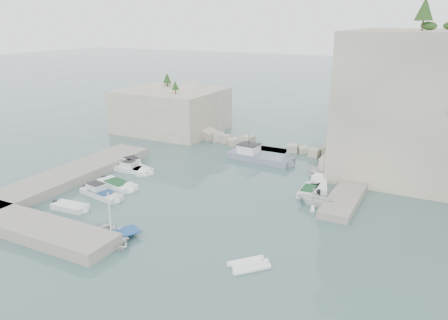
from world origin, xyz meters
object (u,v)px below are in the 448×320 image
at_px(tender_east_a, 315,206).
at_px(tender_east_c, 319,187).
at_px(tender_east_d, 325,179).
at_px(work_boat, 260,161).
at_px(inflatable_dinghy, 248,267).
at_px(motorboat_d, 102,196).
at_px(tender_east_b, 308,193).
at_px(motorboat_c, 117,187).
at_px(rowboat, 112,241).
at_px(motorboat_b, 134,172).
at_px(motorboat_e, 71,209).
at_px(motorboat_a, 135,169).

relative_size(tender_east_a, tender_east_c, 0.69).
bearing_deg(tender_east_d, work_boat, 72.61).
height_order(inflatable_dinghy, tender_east_a, tender_east_a).
distance_m(motorboat_d, tender_east_d, 25.91).
bearing_deg(tender_east_b, motorboat_c, 110.07).
relative_size(rowboat, inflatable_dinghy, 1.61).
bearing_deg(work_boat, motorboat_c, -117.76).
xyz_separation_m(motorboat_b, tender_east_c, (21.97, 5.60, 0.00)).
relative_size(tender_east_a, tender_east_b, 0.82).
bearing_deg(motorboat_c, tender_east_c, 41.20).
xyz_separation_m(tender_east_d, work_boat, (-9.59, 2.82, 0.00)).
relative_size(motorboat_b, tender_east_a, 1.42).
distance_m(motorboat_b, motorboat_c, 5.22).
relative_size(motorboat_c, tender_east_d, 1.35).
relative_size(motorboat_b, tender_east_d, 1.29).
height_order(motorboat_e, tender_east_d, tender_east_d).
xyz_separation_m(inflatable_dinghy, tender_east_c, (0.06, 19.20, 0.00)).
distance_m(motorboat_b, tender_east_a, 23.15).
bearing_deg(motorboat_b, tender_east_d, 18.59).
bearing_deg(inflatable_dinghy, motorboat_c, 109.31).
xyz_separation_m(rowboat, work_boat, (2.51, 26.62, 0.00)).
bearing_deg(motorboat_e, motorboat_d, 78.92).
distance_m(motorboat_a, motorboat_b, 0.96).
bearing_deg(rowboat, tender_east_c, -5.62).
height_order(motorboat_b, tender_east_d, tender_east_d).
distance_m(motorboat_b, tender_east_b, 21.75).
height_order(inflatable_dinghy, tender_east_b, tender_east_b).
bearing_deg(motorboat_a, tender_east_b, 31.72).
height_order(motorboat_e, inflatable_dinghy, motorboat_e).
relative_size(motorboat_b, motorboat_c, 0.96).
bearing_deg(motorboat_c, motorboat_e, -76.18).
relative_size(motorboat_b, inflatable_dinghy, 1.63).
height_order(motorboat_c, rowboat, rowboat).
xyz_separation_m(motorboat_a, inflatable_dinghy, (22.43, -14.39, 0.00)).
xyz_separation_m(motorboat_d, tender_east_a, (21.17, 8.21, 0.00)).
xyz_separation_m(tender_east_b, tender_east_c, (0.46, 2.37, 0.00)).
relative_size(tender_east_b, tender_east_d, 1.11).
bearing_deg(tender_east_a, tender_east_d, 11.23).
xyz_separation_m(motorboat_e, tender_east_b, (19.94, 15.26, 0.00)).
bearing_deg(tender_east_b, motorboat_b, 96.24).
relative_size(motorboat_e, rowboat, 0.76).
xyz_separation_m(motorboat_b, tender_east_b, (21.51, 3.23, 0.00)).
xyz_separation_m(motorboat_a, tender_east_b, (22.03, 2.43, 0.00)).
relative_size(motorboat_c, inflatable_dinghy, 1.71).
bearing_deg(motorboat_b, motorboat_e, -85.43).
bearing_deg(rowboat, motorboat_d, 71.97).
xyz_separation_m(motorboat_a, tender_east_d, (22.39, 7.78, 0.00)).
height_order(motorboat_d, tender_east_b, motorboat_d).
bearing_deg(tender_east_a, work_boat, 46.67).
bearing_deg(inflatable_dinghy, motorboat_d, 116.63).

